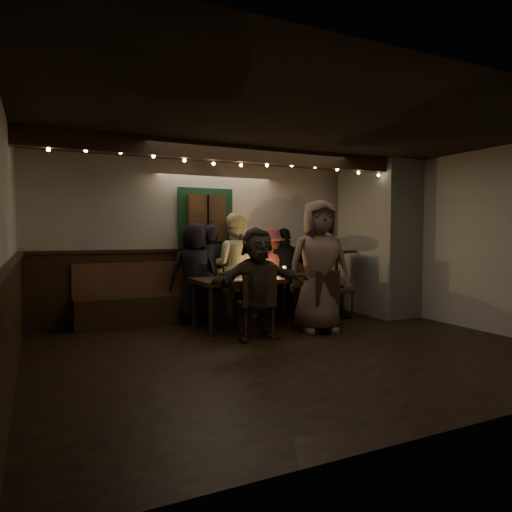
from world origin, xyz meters
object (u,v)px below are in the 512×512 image
person_e (285,271)px  person_f (257,284)px  person_a (194,273)px  person_b (209,273)px  dining_table (262,281)px  person_g (319,266)px  high_top (336,274)px  chair_near_left (258,297)px  chair_near_right (324,297)px  chair_end (333,286)px  person_d (270,272)px  person_c (234,266)px

person_e → person_f: 1.89m
person_a → person_b: bearing=-157.7°
dining_table → person_b: 0.95m
person_g → high_top: bearing=58.0°
chair_near_left → person_a: person_a is taller
person_b → person_f: person_b is taller
chair_near_right → chair_end: size_ratio=0.93×
person_e → person_g: person_g is taller
chair_near_left → person_e: bearing=49.5°
person_b → person_g: bearing=115.2°
person_a → person_e: size_ratio=1.05×
chair_near_right → person_b: bearing=126.4°
high_top → person_d: (-0.96, 0.57, 0.04)m
high_top → person_b: bearing=163.8°
person_a → person_e: bearing=-177.8°
dining_table → person_c: bearing=102.2°
high_top → person_b: size_ratio=0.73×
person_b → person_d: person_b is taller
chair_end → person_e: size_ratio=0.64×
high_top → person_a: (-2.33, 0.50, 0.08)m
chair_end → person_g: person_g is taller
person_a → person_g: person_g is taller
chair_end → person_g: bearing=-135.6°
dining_table → chair_near_right: (0.58, -0.81, -0.18)m
person_f → chair_near_left: bearing=53.4°
person_a → high_top: bearing=170.8°
chair_near_left → dining_table: bearing=60.3°
person_f → chair_end: bearing=24.7°
high_top → person_e: (-0.71, 0.48, 0.04)m
chair_near_left → high_top: high_top is taller
person_d → chair_near_left: bearing=61.2°
chair_near_left → person_f: 0.19m
chair_end → high_top: bearing=39.9°
chair_near_left → chair_near_right: size_ratio=1.13×
high_top → chair_near_left: bearing=-154.2°
person_c → person_d: bearing=-156.7°
chair_end → person_c: person_c is taller
chair_near_right → person_d: person_d is taller
chair_near_left → person_d: size_ratio=0.67×
chair_near_right → chair_end: (0.76, 0.85, 0.04)m
chair_near_left → person_b: 1.54m
person_a → person_g: size_ratio=0.84×
person_b → chair_near_right: bearing=115.0°
chair_near_right → person_c: size_ratio=0.51×
person_a → person_d: 1.37m
person_b → person_g: (1.11, -1.50, 0.17)m
person_a → chair_near_left: bearing=109.0°
chair_end → person_b: bearing=159.7°
chair_end → dining_table: bearing=-178.1°
chair_near_right → person_g: 0.45m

